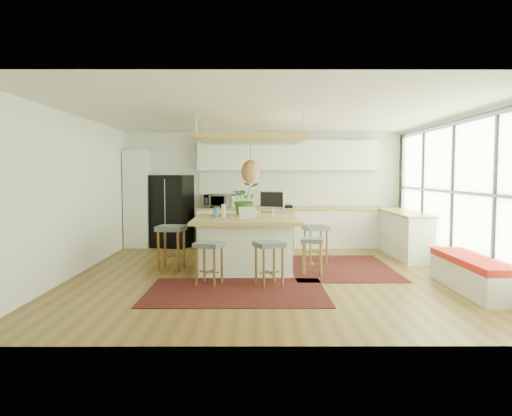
{
  "coord_description": "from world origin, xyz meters",
  "views": [
    {
      "loc": [
        -0.23,
        -8.25,
        1.7
      ],
      "look_at": [
        -0.2,
        0.5,
        1.1
      ],
      "focal_mm": 34.38,
      "sensor_mm": 36.0,
      "label": 1
    }
  ],
  "objects_px": {
    "stool_right_front": "(312,254)",
    "microwave": "(218,199)",
    "fridge": "(172,208)",
    "stool_near_left": "(209,262)",
    "island": "(246,243)",
    "stool_near_right": "(269,263)",
    "stool_right_back": "(316,245)",
    "monitor": "(272,202)",
    "stool_left_side": "(171,250)",
    "island_plant": "(245,203)",
    "laptop": "(249,213)"
  },
  "relations": [
    {
      "from": "stool_right_front",
      "to": "stool_near_left",
      "type": "bearing_deg",
      "value": -156.73
    },
    {
      "from": "laptop",
      "to": "microwave",
      "type": "xyz_separation_m",
      "value": [
        -0.77,
        3.15,
        0.07
      ]
    },
    {
      "from": "laptop",
      "to": "stool_right_front",
      "type": "bearing_deg",
      "value": -18.34
    },
    {
      "from": "fridge",
      "to": "stool_near_right",
      "type": "xyz_separation_m",
      "value": [
        2.15,
        -4.07,
        -0.57
      ]
    },
    {
      "from": "fridge",
      "to": "stool_near_left",
      "type": "distance_m",
      "value": 4.22
    },
    {
      "from": "island_plant",
      "to": "laptop",
      "type": "bearing_deg",
      "value": -84.43
    },
    {
      "from": "island",
      "to": "stool_near_left",
      "type": "xyz_separation_m",
      "value": [
        -0.55,
        -1.29,
        -0.11
      ]
    },
    {
      "from": "monitor",
      "to": "laptop",
      "type": "bearing_deg",
      "value": -89.82
    },
    {
      "from": "fridge",
      "to": "stool_near_left",
      "type": "height_order",
      "value": "fridge"
    },
    {
      "from": "stool_near_right",
      "to": "monitor",
      "type": "height_order",
      "value": "monitor"
    },
    {
      "from": "stool_right_front",
      "to": "microwave",
      "type": "xyz_separation_m",
      "value": [
        -1.83,
        3.27,
        0.76
      ]
    },
    {
      "from": "microwave",
      "to": "island_plant",
      "type": "xyz_separation_m",
      "value": [
        0.67,
        -2.22,
        0.05
      ]
    },
    {
      "from": "monitor",
      "to": "fridge",
      "type": "bearing_deg",
      "value": 161.72
    },
    {
      "from": "stool_near_left",
      "to": "stool_near_right",
      "type": "height_order",
      "value": "stool_near_right"
    },
    {
      "from": "stool_right_back",
      "to": "stool_left_side",
      "type": "xyz_separation_m",
      "value": [
        -2.65,
        -0.63,
        0.0
      ]
    },
    {
      "from": "stool_left_side",
      "to": "island_plant",
      "type": "bearing_deg",
      "value": 23.05
    },
    {
      "from": "monitor",
      "to": "microwave",
      "type": "relative_size",
      "value": 0.9
    },
    {
      "from": "monitor",
      "to": "stool_near_right",
      "type": "bearing_deg",
      "value": -65.37
    },
    {
      "from": "island_plant",
      "to": "stool_near_left",
      "type": "bearing_deg",
      "value": -106.19
    },
    {
      "from": "stool_right_front",
      "to": "island_plant",
      "type": "height_order",
      "value": "island_plant"
    },
    {
      "from": "stool_left_side",
      "to": "island_plant",
      "type": "height_order",
      "value": "island_plant"
    },
    {
      "from": "island",
      "to": "stool_near_right",
      "type": "bearing_deg",
      "value": -74.86
    },
    {
      "from": "fridge",
      "to": "stool_left_side",
      "type": "height_order",
      "value": "fridge"
    },
    {
      "from": "stool_right_back",
      "to": "island_plant",
      "type": "height_order",
      "value": "island_plant"
    },
    {
      "from": "fridge",
      "to": "island_plant",
      "type": "xyz_separation_m",
      "value": [
        1.75,
        -2.22,
        0.25
      ]
    },
    {
      "from": "microwave",
      "to": "laptop",
      "type": "bearing_deg",
      "value": -60.47
    },
    {
      "from": "stool_near_left",
      "to": "stool_near_right",
      "type": "relative_size",
      "value": 0.98
    },
    {
      "from": "laptop",
      "to": "stool_left_side",
      "type": "bearing_deg",
      "value": 152.75
    },
    {
      "from": "microwave",
      "to": "island_plant",
      "type": "distance_m",
      "value": 2.32
    },
    {
      "from": "fridge",
      "to": "stool_right_front",
      "type": "distance_m",
      "value": 4.42
    },
    {
      "from": "laptop",
      "to": "monitor",
      "type": "relative_size",
      "value": 0.66
    },
    {
      "from": "fridge",
      "to": "island",
      "type": "distance_m",
      "value": 3.27
    },
    {
      "from": "stool_near_left",
      "to": "stool_right_back",
      "type": "height_order",
      "value": "stool_right_back"
    },
    {
      "from": "stool_near_left",
      "to": "island_plant",
      "type": "relative_size",
      "value": 1.08
    },
    {
      "from": "stool_near_left",
      "to": "stool_left_side",
      "type": "relative_size",
      "value": 0.84
    },
    {
      "from": "fridge",
      "to": "monitor",
      "type": "relative_size",
      "value": 3.32
    },
    {
      "from": "stool_near_right",
      "to": "stool_right_back",
      "type": "bearing_deg",
      "value": 63.71
    },
    {
      "from": "island",
      "to": "monitor",
      "type": "height_order",
      "value": "monitor"
    },
    {
      "from": "island",
      "to": "stool_left_side",
      "type": "relative_size",
      "value": 2.34
    },
    {
      "from": "stool_right_back",
      "to": "microwave",
      "type": "distance_m",
      "value": 3.05
    },
    {
      "from": "stool_right_front",
      "to": "microwave",
      "type": "relative_size",
      "value": 1.12
    },
    {
      "from": "stool_right_front",
      "to": "monitor",
      "type": "xyz_separation_m",
      "value": [
        -0.65,
        0.91,
        0.83
      ]
    },
    {
      "from": "stool_near_left",
      "to": "island",
      "type": "bearing_deg",
      "value": 66.85
    },
    {
      "from": "stool_near_right",
      "to": "island_plant",
      "type": "xyz_separation_m",
      "value": [
        -0.41,
        1.85,
        0.82
      ]
    },
    {
      "from": "island",
      "to": "laptop",
      "type": "height_order",
      "value": "laptop"
    },
    {
      "from": "stool_near_right",
      "to": "microwave",
      "type": "distance_m",
      "value": 4.28
    },
    {
      "from": "stool_near_left",
      "to": "stool_left_side",
      "type": "height_order",
      "value": "stool_left_side"
    },
    {
      "from": "laptop",
      "to": "island_plant",
      "type": "bearing_deg",
      "value": 83.57
    },
    {
      "from": "fridge",
      "to": "microwave",
      "type": "distance_m",
      "value": 1.09
    },
    {
      "from": "stool_right_front",
      "to": "laptop",
      "type": "distance_m",
      "value": 1.28
    }
  ]
}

